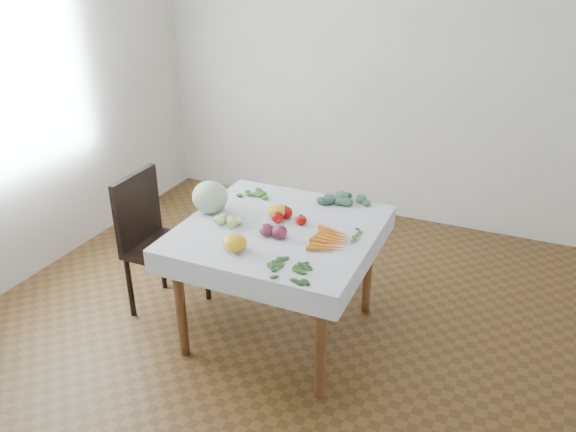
{
  "coord_description": "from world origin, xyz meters",
  "views": [
    {
      "loc": [
        1.24,
        -2.68,
        2.26
      ],
      "look_at": [
        0.04,
        0.03,
        0.82
      ],
      "focal_mm": 35.0,
      "sensor_mm": 36.0,
      "label": 1
    }
  ],
  "objects_px": {
    "table": "(280,242)",
    "chair": "(153,234)",
    "carrot_bunch": "(331,240)",
    "heirloom_back": "(278,211)",
    "cabbage": "(210,197)"
  },
  "relations": [
    {
      "from": "chair",
      "to": "cabbage",
      "type": "distance_m",
      "value": 0.52
    },
    {
      "from": "chair",
      "to": "carrot_bunch",
      "type": "xyz_separation_m",
      "value": [
        1.23,
        -0.01,
        0.23
      ]
    },
    {
      "from": "table",
      "to": "carrot_bunch",
      "type": "bearing_deg",
      "value": -10.48
    },
    {
      "from": "cabbage",
      "to": "heirloom_back",
      "type": "bearing_deg",
      "value": 12.43
    },
    {
      "from": "cabbage",
      "to": "heirloom_back",
      "type": "distance_m",
      "value": 0.43
    },
    {
      "from": "table",
      "to": "heirloom_back",
      "type": "distance_m",
      "value": 0.19
    },
    {
      "from": "table",
      "to": "cabbage",
      "type": "xyz_separation_m",
      "value": [
        -0.48,
        0.02,
        0.2
      ]
    },
    {
      "from": "chair",
      "to": "cabbage",
      "type": "relative_size",
      "value": 4.3
    },
    {
      "from": "table",
      "to": "chair",
      "type": "distance_m",
      "value": 0.89
    },
    {
      "from": "table",
      "to": "chair",
      "type": "height_order",
      "value": "chair"
    },
    {
      "from": "heirloom_back",
      "to": "chair",
      "type": "bearing_deg",
      "value": -168.36
    },
    {
      "from": "table",
      "to": "chair",
      "type": "xyz_separation_m",
      "value": [
        -0.89,
        -0.06,
        -0.11
      ]
    },
    {
      "from": "chair",
      "to": "heirloom_back",
      "type": "height_order",
      "value": "chair"
    },
    {
      "from": "chair",
      "to": "cabbage",
      "type": "height_order",
      "value": "cabbage"
    },
    {
      "from": "carrot_bunch",
      "to": "chair",
      "type": "bearing_deg",
      "value": 179.75
    }
  ]
}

